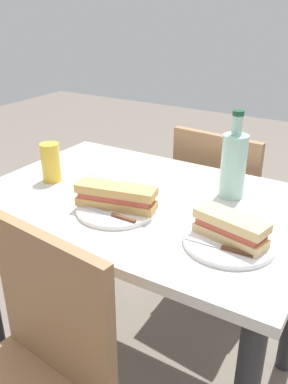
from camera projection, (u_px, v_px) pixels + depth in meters
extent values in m
plane|color=#6B6056|center=(144.00, 368.00, 1.63)|extent=(8.00, 8.00, 0.00)
cube|color=beige|center=(144.00, 202.00, 1.32)|extent=(1.05, 0.72, 0.03)
cylinder|color=#262628|center=(92.00, 226.00, 1.93)|extent=(0.06, 0.06, 0.72)
cube|color=#936B47|center=(53.00, 307.00, 0.99)|extent=(0.38, 0.07, 0.40)
cube|color=#936B47|center=(229.00, 211.00, 1.91)|extent=(0.44, 0.44, 0.02)
cube|color=#936B47|center=(214.00, 182.00, 1.68)|extent=(0.38, 0.07, 0.40)
cylinder|color=#936B47|center=(275.00, 247.00, 2.03)|extent=(0.04, 0.04, 0.43)
cylinder|color=#936B47|center=(210.00, 226.00, 2.23)|extent=(0.04, 0.04, 0.43)
cylinder|color=#936B47|center=(244.00, 284.00, 1.77)|extent=(0.04, 0.04, 0.43)
cylinder|color=#936B47|center=(174.00, 256.00, 1.97)|extent=(0.04, 0.04, 0.43)
cylinder|color=white|center=(116.00, 209.00, 1.23)|extent=(0.24, 0.24, 0.01)
cube|color=tan|center=(116.00, 203.00, 1.22)|extent=(0.25, 0.12, 0.02)
cube|color=#B74C3D|center=(116.00, 196.00, 1.21)|extent=(0.23, 0.11, 0.02)
cube|color=tan|center=(116.00, 190.00, 1.20)|extent=(0.25, 0.12, 0.02)
cube|color=silver|center=(98.00, 211.00, 1.20)|extent=(0.10, 0.01, 0.00)
cube|color=#59331E|center=(124.00, 218.00, 1.15)|extent=(0.08, 0.01, 0.01)
cylinder|color=white|center=(229.00, 242.00, 1.06)|extent=(0.24, 0.24, 0.01)
cube|color=#DBB77A|center=(230.00, 235.00, 1.05)|extent=(0.20, 0.11, 0.02)
cube|color=#B74C3D|center=(231.00, 228.00, 1.04)|extent=(0.19, 0.10, 0.02)
cube|color=#DBB77A|center=(231.00, 220.00, 1.03)|extent=(0.20, 0.11, 0.02)
cube|color=silver|center=(202.00, 242.00, 1.04)|extent=(0.10, 0.02, 0.00)
cube|color=#59331E|center=(237.00, 251.00, 1.00)|extent=(0.08, 0.01, 0.01)
cylinder|color=#99C6B7|center=(233.00, 166.00, 1.28)|extent=(0.08, 0.08, 0.20)
cylinder|color=#99C6B7|center=(237.00, 125.00, 1.23)|extent=(0.03, 0.03, 0.06)
cylinder|color=#19472D|center=(238.00, 113.00, 1.21)|extent=(0.03, 0.03, 0.02)
cylinder|color=gold|center=(51.00, 162.00, 1.41)|extent=(0.07, 0.07, 0.13)
cube|color=white|center=(105.00, 168.00, 1.54)|extent=(0.15, 0.15, 0.00)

